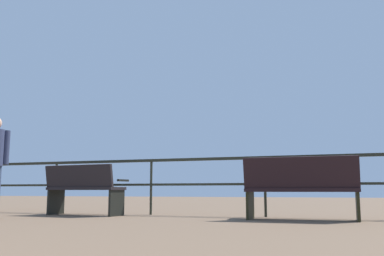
# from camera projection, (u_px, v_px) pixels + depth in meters

# --- Properties ---
(pier_railing) EXTENTS (18.67, 0.05, 1.00)m
(pier_railing) POSITION_uv_depth(u_px,v_px,m) (205.00, 172.00, 7.48)
(pier_railing) COLOR #282A1E
(pier_railing) RESTS_ON ground_plane
(bench_near_left) EXTENTS (1.46, 0.73, 0.87)m
(bench_near_left) POSITION_uv_depth(u_px,v_px,m) (83.00, 187.00, 7.54)
(bench_near_left) COLOR black
(bench_near_left) RESTS_ON ground_plane
(bench_near_right) EXTENTS (1.63, 0.73, 0.91)m
(bench_near_right) POSITION_uv_depth(u_px,v_px,m) (301.00, 186.00, 6.28)
(bench_near_right) COLOR black
(bench_near_right) RESTS_ON ground_plane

